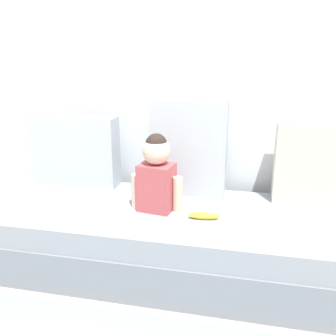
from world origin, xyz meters
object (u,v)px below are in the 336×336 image
Objects in this scene: couch at (179,240)px; throw_pillow_right at (317,164)px; toddler at (157,173)px; throw_pillow_center at (189,147)px; banana at (204,216)px; throw_pillow_left at (76,151)px.

couch is 5.05× the size of throw_pillow_right.
couch is 0.42m from toddler.
toddler reaches higher than couch.
throw_pillow_right is at bearing 19.07° from toddler.
banana is at bearing -68.45° from throw_pillow_center.
throw_pillow_left reaches higher than toddler.
toddler is (-0.89, -0.31, -0.02)m from throw_pillow_right.
banana reaches higher than couch.
throw_pillow_right is 0.75m from banana.
throw_pillow_center is at bearing 180.00° from throw_pillow_right.
throw_pillow_right reaches higher than toddler.
toddler is 2.61× the size of banana.
throw_pillow_right is 0.94m from toddler.
throw_pillow_left is 0.77m from throw_pillow_center.
throw_pillow_center reaches higher than throw_pillow_right.
throw_pillow_center is 0.34m from toddler.
throw_pillow_left is 1.18× the size of throw_pillow_right.
throw_pillow_right is 2.87× the size of banana.
toddler is at bearing -160.93° from throw_pillow_right.
throw_pillow_left is 1.30× the size of toddler.
throw_pillow_center is at bearing 67.34° from toddler.
banana is at bearing -28.48° from couch.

